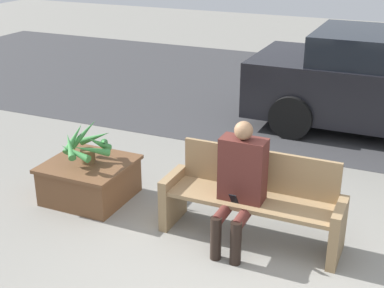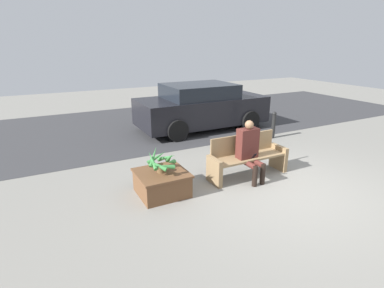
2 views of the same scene
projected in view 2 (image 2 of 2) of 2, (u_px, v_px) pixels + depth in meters
The scene contains 8 objects.
ground_plane at pixel (288, 190), 5.74m from camera, with size 30.00×30.00×0.00m, color gray.
road_surface at pixel (167, 121), 10.78m from camera, with size 20.00×6.00×0.01m, color #38383A.
bench at pixel (247, 157), 6.27m from camera, with size 1.75×0.49×0.86m.
person_seated at pixel (249, 148), 6.01m from camera, with size 0.43×0.58×1.23m.
planter_box at pixel (162, 182), 5.52m from camera, with size 0.91×0.87×0.44m.
potted_plant at pixel (161, 161), 5.39m from camera, with size 0.61×0.59×0.45m.
parked_car at pixel (201, 107), 9.67m from camera, with size 4.13×1.98×1.46m.
bollard_post at pixel (273, 124), 8.78m from camera, with size 0.13×0.13×0.80m.
Camera 2 is at (-4.01, -3.73, 2.66)m, focal length 28.00 mm.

